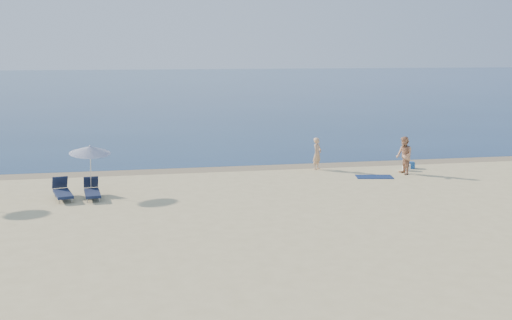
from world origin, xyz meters
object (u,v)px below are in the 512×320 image
(blue_cooler, at_px, (409,165))
(umbrella_near, at_px, (90,150))
(person_left, at_px, (317,154))
(person_right, at_px, (404,156))

(blue_cooler, height_order, umbrella_near, umbrella_near)
(person_left, bearing_deg, umbrella_near, 151.53)
(person_left, height_order, umbrella_near, umbrella_near)
(umbrella_near, bearing_deg, person_left, 0.57)
(blue_cooler, xyz_separation_m, umbrella_near, (-15.55, -2.99, 1.73))
(blue_cooler, relative_size, umbrella_near, 0.22)
(blue_cooler, bearing_deg, person_left, 179.62)
(person_left, relative_size, umbrella_near, 0.73)
(person_left, bearing_deg, person_right, -75.03)
(person_right, bearing_deg, umbrella_near, -83.45)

